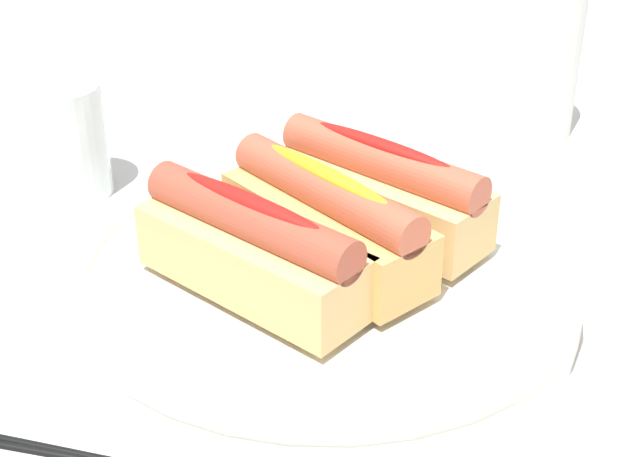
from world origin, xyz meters
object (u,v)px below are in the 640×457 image
object	(u,v)px
water_glass	(63,145)
serving_bowl	(320,276)
hotdog_front	(252,249)
hotdog_side	(381,190)
paper_towel_roll	(515,60)
chopstick_far	(58,447)
hotdog_back	(320,218)

from	to	relation	value
water_glass	serving_bowl	bearing A→B (deg)	3.70
hotdog_front	water_glass	bearing A→B (deg)	170.98
hotdog_side	water_glass	distance (m)	0.26
hotdog_front	water_glass	xyz separation A→B (m)	(-0.24, 0.04, -0.02)
water_glass	paper_towel_roll	distance (m)	0.39
hotdog_front	water_glass	distance (m)	0.25
serving_bowl	water_glass	xyz separation A→B (m)	(-0.25, -0.02, 0.02)
water_glass	chopstick_far	distance (m)	0.30
hotdog_side	chopstick_far	xyz separation A→B (m)	(-0.02, -0.25, -0.06)
serving_bowl	water_glass	bearing A→B (deg)	-176.30
hotdog_back	paper_towel_roll	world-z (taller)	paper_towel_roll
hotdog_side	water_glass	size ratio (longest dim) A/B	1.67
paper_towel_roll	serving_bowl	bearing A→B (deg)	-80.80
hotdog_back	water_glass	bearing A→B (deg)	-176.30
chopstick_far	paper_towel_roll	bearing A→B (deg)	68.82
hotdog_back	hotdog_front	bearing A→B (deg)	-95.53
hotdog_front	hotdog_back	distance (m)	0.06
serving_bowl	water_glass	distance (m)	0.25
serving_bowl	hotdog_front	xyz separation A→B (m)	(-0.01, -0.05, 0.04)
paper_towel_roll	water_glass	bearing A→B (deg)	-120.34
hotdog_front	hotdog_side	bearing A→B (deg)	84.47
paper_towel_roll	hotdog_side	bearing A→B (deg)	-77.85
serving_bowl	hotdog_side	world-z (taller)	hotdog_side
hotdog_back	chopstick_far	size ratio (longest dim) A/B	0.71
water_glass	paper_towel_roll	size ratio (longest dim) A/B	0.67
serving_bowl	water_glass	size ratio (longest dim) A/B	3.58
paper_towel_roll	chopstick_far	xyz separation A→B (m)	(0.04, -0.52, -0.06)
hotdog_back	paper_towel_roll	xyz separation A→B (m)	(-0.05, 0.32, 0.00)
hotdog_back	water_glass	xyz separation A→B (m)	(-0.25, -0.02, -0.02)
hotdog_front	chopstick_far	xyz separation A→B (m)	(-0.00, -0.14, -0.06)
serving_bowl	hotdog_back	bearing A→B (deg)	-153.43
serving_bowl	paper_towel_roll	world-z (taller)	paper_towel_roll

